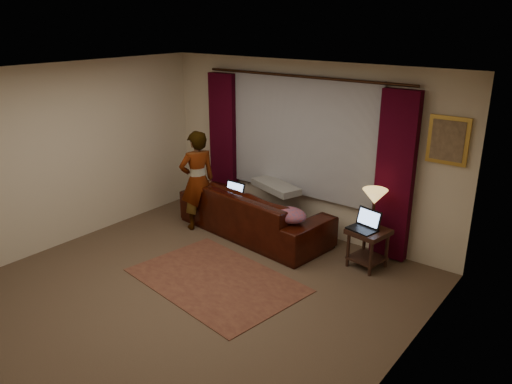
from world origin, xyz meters
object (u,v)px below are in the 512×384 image
tiffany_lamp (374,208)px  person (197,180)px  sofa (254,203)px  end_table (367,248)px  laptop_table (363,221)px  laptop_sofa (230,192)px

tiffany_lamp → person: size_ratio=0.33×
sofa → end_table: 1.88m
laptop_table → end_table: bearing=58.9°
tiffany_lamp → end_table: bearing=-86.5°
laptop_table → sofa: bearing=-168.0°
end_table → laptop_table: size_ratio=1.38×
sofa → laptop_sofa: sofa is taller
sofa → laptop_table: 1.81m
laptop_sofa → end_table: 2.28m
sofa → end_table: size_ratio=4.56×
tiffany_lamp → person: 2.75m
laptop_table → person: person is taller
end_table → person: (-2.70, -0.42, 0.51)m
laptop_sofa → person: size_ratio=0.25×
end_table → tiffany_lamp: bearing=93.5°
laptop_table → laptop_sofa: bearing=-164.7°
laptop_sofa → tiffany_lamp: size_ratio=0.74×
tiffany_lamp → sofa: bearing=-174.6°
end_table → laptop_sofa: bearing=-175.2°
laptop_sofa → person: (-0.46, -0.23, 0.16)m
sofa → laptop_sofa: (-0.38, -0.12, 0.13)m
laptop_table → tiffany_lamp: bearing=83.9°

